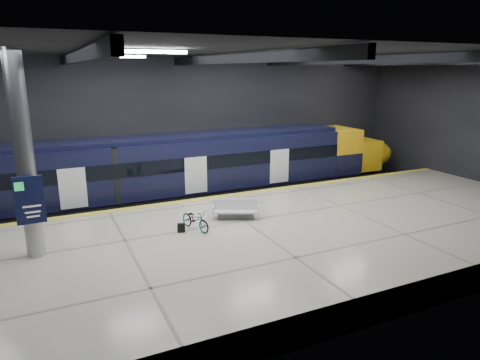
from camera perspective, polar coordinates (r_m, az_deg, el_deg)
ground at (r=19.42m, az=-0.66°, el=-7.61°), size 30.00×30.00×0.00m
room_shell at (r=18.05m, az=-0.72°, el=9.45°), size 30.10×16.10×8.05m
platform at (r=17.14m, az=2.85°, el=-8.76°), size 30.00×11.00×1.10m
safety_strip at (r=21.44m, az=-3.73°, el=-2.34°), size 30.00×0.40×0.01m
rails at (r=24.21m, az=-6.08°, el=-2.94°), size 30.00×1.52×0.16m
train at (r=23.24m, az=-9.86°, el=1.24°), size 29.40×2.84×3.79m
bench at (r=18.40m, az=-0.58°, el=-4.22°), size 2.13×1.55×0.87m
bicycle at (r=17.17m, az=-5.96°, el=-5.25°), size 1.07×1.73×0.86m
pannier_bag at (r=17.09m, az=-7.85°, el=-6.33°), size 0.34×0.26×0.35m
info_column at (r=15.61m, az=-26.77°, el=2.41°), size 0.90×0.78×6.90m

